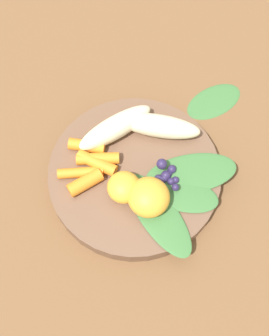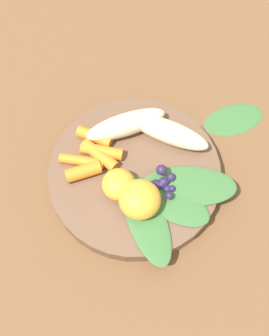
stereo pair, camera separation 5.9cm
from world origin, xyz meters
The scene contains 16 objects.
ground_plane centered at (0.00, 0.00, 0.00)m, with size 2.40×2.40×0.00m, color brown.
bowl centered at (0.00, 0.00, 0.01)m, with size 0.24×0.24×0.03m, color brown.
banana_peeled_left centered at (0.01, 0.07, 0.04)m, with size 0.12×0.03×0.03m, color beige.
banana_peeled_right centered at (0.06, 0.04, 0.04)m, with size 0.12×0.03×0.03m, color beige.
orange_segment_near centered at (-0.01, -0.05, 0.05)m, with size 0.06×0.06×0.04m, color #F4A833.
orange_segment_far centered at (-0.03, -0.02, 0.04)m, with size 0.05×0.05×0.03m, color #F4A833.
carrot_front centered at (-0.04, 0.06, 0.03)m, with size 0.02×0.02×0.05m, color orange.
carrot_mid_left centered at (-0.04, 0.04, 0.03)m, with size 0.02×0.02×0.06m, color orange.
carrot_mid_right centered at (-0.04, 0.03, 0.04)m, with size 0.02×0.02×0.06m, color orange.
carrot_rear centered at (-0.07, 0.03, 0.03)m, with size 0.01×0.01×0.06m, color orange.
carrot_small centered at (-0.07, 0.02, 0.04)m, with size 0.02×0.02×0.05m, color orange.
blueberry_pile centered at (0.03, -0.03, 0.04)m, with size 0.04×0.05×0.03m.
kale_leaf_left centered at (-0.01, -0.07, 0.03)m, with size 0.13×0.05×0.01m, color #3D7038.
kale_leaf_right centered at (0.04, -0.06, 0.03)m, with size 0.10×0.05×0.01m, color #3D7038.
kale_leaf_rear centered at (0.06, -0.04, 0.03)m, with size 0.13×0.06×0.01m, color #3D7038.
kale_leaf_stray centered at (0.18, 0.05, 0.00)m, with size 0.10×0.05×0.01m, color #3D7038.
Camera 1 is at (-0.13, -0.21, 0.57)m, focal length 46.36 mm.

